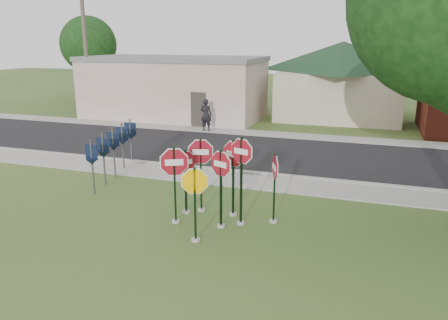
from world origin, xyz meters
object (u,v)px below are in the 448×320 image
(pedestrian, at_px, (206,115))
(stop_sign_center, at_px, (221,179))
(stop_sign_left, at_px, (174,174))
(utility_pole_near, at_px, (85,45))
(stop_sign_yellow, at_px, (195,196))

(pedestrian, bearing_deg, stop_sign_center, 112.27)
(stop_sign_center, bearing_deg, stop_sign_left, -174.74)
(stop_sign_left, bearing_deg, pedestrian, 106.96)
(utility_pole_near, xyz_separation_m, pedestrian, (8.88, -1.17, -3.96))
(stop_sign_center, bearing_deg, stop_sign_yellow, -107.98)
(stop_sign_center, relative_size, utility_pole_near, 0.26)
(utility_pole_near, bearing_deg, pedestrian, -7.54)
(stop_sign_yellow, bearing_deg, stop_sign_center, 72.02)
(stop_sign_center, bearing_deg, pedestrian, 112.61)
(stop_sign_center, height_order, stop_sign_left, stop_sign_left)
(stop_sign_center, xyz_separation_m, stop_sign_yellow, (-0.35, -1.09, -0.18))
(stop_sign_yellow, distance_m, stop_sign_left, 1.43)
(stop_sign_center, relative_size, stop_sign_yellow, 1.11)
(stop_sign_center, relative_size, pedestrian, 1.29)
(stop_sign_center, height_order, utility_pole_near, utility_pole_near)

